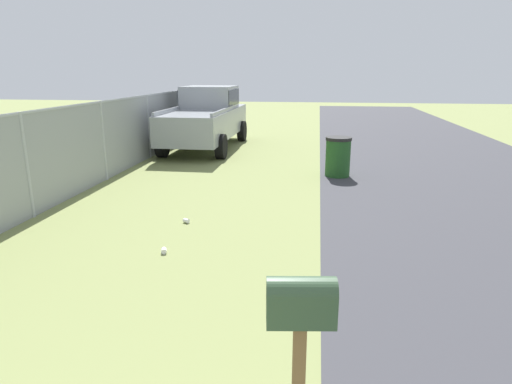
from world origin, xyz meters
TOP-DOWN VIEW (x-y plane):
  - mailbox at (3.43, -0.85)m, footprint 0.26×0.47m
  - pickup_truck at (16.01, 2.90)m, footprint 5.56×2.16m
  - trash_bin at (12.12, -1.45)m, footprint 0.65×0.65m
  - fence_section at (9.47, 4.22)m, footprint 20.70×0.07m
  - litter_cup_midfield_b at (6.70, 1.27)m, footprint 0.12×0.11m
  - litter_cup_near_hydrant at (8.05, 1.33)m, footprint 0.12×0.13m

SIDE VIEW (x-z plane):
  - litter_cup_midfield_b at x=6.70m, z-range 0.00..0.08m
  - litter_cup_near_hydrant at x=8.05m, z-range 0.00..0.08m
  - trash_bin at x=12.12m, z-range 0.00..1.00m
  - fence_section at x=9.47m, z-range 0.07..1.99m
  - mailbox at x=3.43m, z-range 0.39..1.73m
  - pickup_truck at x=16.01m, z-range 0.06..2.15m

